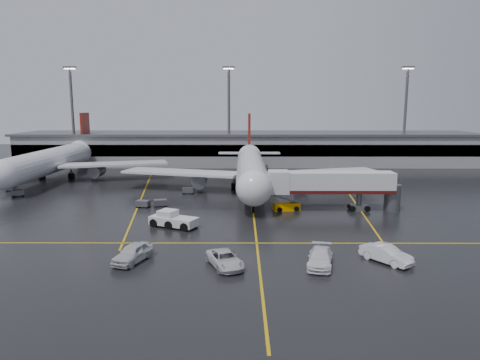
{
  "coord_description": "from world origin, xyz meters",
  "views": [
    {
      "loc": [
        -1.76,
        -70.31,
        15.64
      ],
      "look_at": [
        -2.0,
        -2.0,
        4.0
      ],
      "focal_mm": 32.6,
      "sensor_mm": 36.0,
      "label": 1
    }
  ],
  "objects": [
    {
      "name": "terminal",
      "position": [
        0.0,
        47.93,
        4.32
      ],
      "size": [
        122.0,
        19.0,
        8.6
      ],
      "color": "gray",
      "rests_on": "ground"
    },
    {
      "name": "belt_loader",
      "position": [
        5.08,
        -5.85,
        0.62
      ],
      "size": [
        4.2,
        2.48,
        2.51
      ],
      "color": "#E89600",
      "rests_on": "ground"
    },
    {
      "name": "light_mast_mid",
      "position": [
        -5.0,
        42.0,
        14.47
      ],
      "size": [
        3.0,
        1.2,
        25.45
      ],
      "color": "#595B60",
      "rests_on": "ground"
    },
    {
      "name": "baggage_cart_e",
      "position": [
        -41.08,
        4.48,
        0.63
      ],
      "size": [
        2.37,
        2.04,
        1.12
      ],
      "color": "#595B60",
      "rests_on": "ground"
    },
    {
      "name": "apron_line_right",
      "position": [
        18.0,
        10.0,
        0.01
      ],
      "size": [
        7.57,
        69.64,
        0.02
      ],
      "primitive_type": "cube",
      "rotation": [
        0.0,
        0.0,
        -0.1
      ],
      "color": "gold",
      "rests_on": "ground"
    },
    {
      "name": "baggage_cart_b",
      "position": [
        -17.15,
        -4.03,
        0.63
      ],
      "size": [
        2.19,
        1.63,
        1.12
      ],
      "color": "#595B60",
      "rests_on": "ground"
    },
    {
      "name": "baggage_cart_a",
      "position": [
        -14.55,
        -3.39,
        0.63
      ],
      "size": [
        2.29,
        1.81,
        1.12
      ],
      "color": "#595B60",
      "rests_on": "ground"
    },
    {
      "name": "service_van_c",
      "position": [
        12.87,
        -28.16,
        0.89
      ],
      "size": [
        4.81,
        5.4,
        1.78
      ],
      "primitive_type": "imported",
      "rotation": [
        0.0,
        0.0,
        0.67
      ],
      "color": "white",
      "rests_on": "ground"
    },
    {
      "name": "ground",
      "position": [
        0.0,
        0.0,
        0.0
      ],
      "size": [
        220.0,
        220.0,
        0.0
      ],
      "primitive_type": "plane",
      "color": "black",
      "rests_on": "ground"
    },
    {
      "name": "light_mast_left",
      "position": [
        -45.0,
        42.0,
        14.47
      ],
      "size": [
        3.0,
        1.2,
        25.45
      ],
      "color": "#595B60",
      "rests_on": "ground"
    },
    {
      "name": "jet_bridge",
      "position": [
        11.87,
        -6.0,
        3.93
      ],
      "size": [
        19.9,
        3.4,
        6.05
      ],
      "color": "silver",
      "rests_on": "ground"
    },
    {
      "name": "main_airliner",
      "position": [
        0.0,
        9.7,
        4.21
      ],
      "size": [
        48.8,
        45.6,
        14.1
      ],
      "color": "silver",
      "rests_on": "ground"
    },
    {
      "name": "service_van_d",
      "position": [
        -12.79,
        -28.05,
        0.92
      ],
      "size": [
        3.89,
        5.82,
        1.84
      ],
      "primitive_type": "imported",
      "rotation": [
        0.0,
        0.0,
        -0.35
      ],
      "color": "silver",
      "rests_on": "ground"
    },
    {
      "name": "apron_line_stop",
      "position": [
        0.0,
        -22.0,
        0.01
      ],
      "size": [
        60.0,
        0.25,
        0.02
      ],
      "primitive_type": "cube",
      "color": "gold",
      "rests_on": "ground"
    },
    {
      "name": "second_airliner",
      "position": [
        -42.0,
        21.7,
        4.21
      ],
      "size": [
        48.8,
        45.6,
        14.1
      ],
      "color": "silver",
      "rests_on": "ground"
    },
    {
      "name": "service_van_a",
      "position": [
        -3.39,
        -29.49,
        0.77
      ],
      "size": [
        4.43,
        6.07,
        1.53
      ],
      "primitive_type": "imported",
      "rotation": [
        0.0,
        0.0,
        0.38
      ],
      "color": "silver",
      "rests_on": "ground"
    },
    {
      "name": "pushback_tractor",
      "position": [
        -10.79,
        -15.08,
        0.9
      ],
      "size": [
        6.78,
        4.92,
        2.25
      ],
      "color": "silver",
      "rests_on": "ground"
    },
    {
      "name": "light_mast_right",
      "position": [
        40.0,
        42.0,
        14.47
      ],
      "size": [
        3.0,
        1.2,
        25.45
      ],
      "color": "#595B60",
      "rests_on": "ground"
    },
    {
      "name": "service_van_b",
      "position": [
        6.04,
        -29.14,
        0.83
      ],
      "size": [
        3.56,
        6.08,
        1.66
      ],
      "primitive_type": "imported",
      "rotation": [
        0.0,
        0.0,
        -0.23
      ],
      "color": "white",
      "rests_on": "ground"
    },
    {
      "name": "baggage_cart_d",
      "position": [
        -44.69,
        9.26,
        0.63
      ],
      "size": [
        2.36,
        2.01,
        1.12
      ],
      "color": "#595B60",
      "rests_on": "ground"
    },
    {
      "name": "apron_line_centre",
      "position": [
        0.0,
        0.0,
        0.01
      ],
      "size": [
        0.25,
        90.0,
        0.02
      ],
      "primitive_type": "cube",
      "color": "gold",
      "rests_on": "ground"
    },
    {
      "name": "baggage_cart_c",
      "position": [
        -11.41,
        6.87,
        0.63
      ],
      "size": [
        2.03,
        1.34,
        1.12
      ],
      "color": "#595B60",
      "rests_on": "ground"
    },
    {
      "name": "apron_line_left",
      "position": [
        -20.0,
        10.0,
        0.01
      ],
      "size": [
        9.99,
        69.35,
        0.02
      ],
      "primitive_type": "cube",
      "rotation": [
        0.0,
        0.0,
        0.14
      ],
      "color": "gold",
      "rests_on": "ground"
    }
  ]
}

